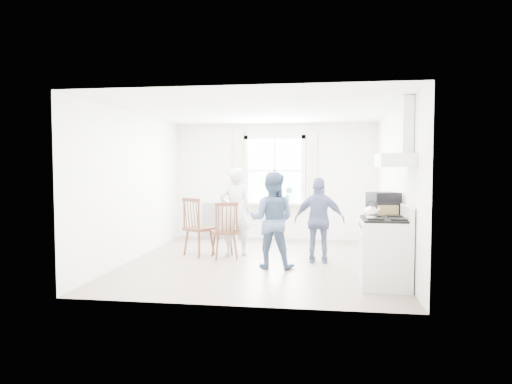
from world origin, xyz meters
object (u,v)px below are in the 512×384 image
object	(u,v)px
stereo_stack	(383,204)
gas_stove	(385,252)
windsor_chair_a	(226,224)
person_right	(319,220)
low_cabinet	(383,245)
person_mid	(272,220)
person_left	(235,212)
windsor_chair_b	(194,220)

from	to	relation	value
stereo_stack	gas_stove	bearing A→B (deg)	-95.04
windsor_chair_a	person_right	bearing A→B (deg)	-2.65
gas_stove	person_right	bearing A→B (deg)	122.16
low_cabinet	person_mid	world-z (taller)	person_mid
stereo_stack	person_left	distance (m)	2.77
low_cabinet	windsor_chair_a	world-z (taller)	windsor_chair_a
windsor_chair_b	person_right	distance (m)	2.29
stereo_stack	person_left	bearing A→B (deg)	154.50
windsor_chair_b	person_left	size ratio (longest dim) A/B	0.67
windsor_chair_a	person_mid	distance (m)	1.06
gas_stove	person_left	bearing A→B (deg)	143.09
gas_stove	person_left	world-z (taller)	person_left
stereo_stack	person_mid	size ratio (longest dim) A/B	0.33
windsor_chair_a	gas_stove	bearing A→B (deg)	-30.54
gas_stove	low_cabinet	size ratio (longest dim) A/B	1.24
person_right	windsor_chair_a	bearing A→B (deg)	-2.21
low_cabinet	stereo_stack	bearing A→B (deg)	-102.44
stereo_stack	person_mid	bearing A→B (deg)	170.12
person_left	person_right	size ratio (longest dim) A/B	1.11
person_right	gas_stove	bearing A→B (deg)	122.61
windsor_chair_b	person_right	xyz separation A→B (m)	(2.27, -0.24, 0.07)
low_cabinet	person_mid	bearing A→B (deg)	172.13
low_cabinet	person_left	size ratio (longest dim) A/B	0.55
windsor_chair_b	person_mid	world-z (taller)	person_mid
gas_stove	windsor_chair_a	world-z (taller)	gas_stove
gas_stove	person_mid	world-z (taller)	person_mid
person_mid	windsor_chair_b	bearing A→B (deg)	-21.11
windsor_chair_a	windsor_chair_b	distance (m)	0.65
windsor_chair_b	person_right	world-z (taller)	person_right
gas_stove	windsor_chair_a	xyz separation A→B (m)	(-2.55, 1.50, 0.14)
low_cabinet	person_mid	size ratio (longest dim) A/B	0.58
person_left	person_right	xyz separation A→B (m)	(1.54, -0.40, -0.08)
person_left	person_mid	world-z (taller)	person_left
gas_stove	low_cabinet	distance (m)	0.70
gas_stove	windsor_chair_a	size ratio (longest dim) A/B	1.10
low_cabinet	windsor_chair_b	xyz separation A→B (m)	(-3.24, 0.97, 0.21)
low_cabinet	windsor_chair_b	world-z (taller)	windsor_chair_b
windsor_chair_a	windsor_chair_b	world-z (taller)	windsor_chair_b
person_mid	person_right	world-z (taller)	person_mid
windsor_chair_a	person_right	size ratio (longest dim) A/B	0.70
windsor_chair_b	person_left	xyz separation A→B (m)	(0.74, 0.16, 0.15)
person_left	low_cabinet	bearing A→B (deg)	137.12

